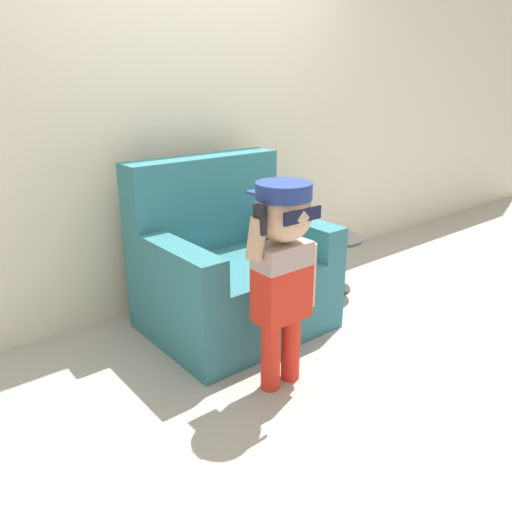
# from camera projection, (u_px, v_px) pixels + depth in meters

# --- Properties ---
(ground_plane) EXTENTS (10.00, 10.00, 0.00)m
(ground_plane) POSITION_uv_depth(u_px,v_px,m) (250.00, 318.00, 3.27)
(ground_plane) COLOR #ADA89E
(wall_back) EXTENTS (10.00, 0.05, 2.60)m
(wall_back) POSITION_uv_depth(u_px,v_px,m) (192.00, 107.00, 3.25)
(wall_back) COLOR beige
(wall_back) RESTS_ON ground_plane
(armchair) EXTENTS (1.03, 0.86, 1.03)m
(armchair) POSITION_uv_depth(u_px,v_px,m) (229.00, 270.00, 3.08)
(armchair) COLOR teal
(armchair) RESTS_ON ground_plane
(person_child) EXTENTS (0.43, 0.32, 1.05)m
(person_child) POSITION_uv_depth(u_px,v_px,m) (283.00, 256.00, 2.35)
(person_child) COLOR red
(person_child) RESTS_ON ground_plane
(side_table) EXTENTS (0.39, 0.39, 0.41)m
(side_table) POSITION_uv_depth(u_px,v_px,m) (335.00, 258.00, 3.61)
(side_table) COLOR #333333
(side_table) RESTS_ON ground_plane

